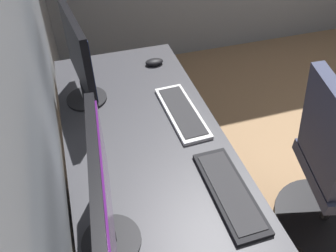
# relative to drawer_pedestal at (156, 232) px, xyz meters

# --- Properties ---
(desk) EXTENTS (1.93, 0.70, 0.73)m
(desk) POSITION_rel_drawer_pedestal_xyz_m (0.06, -0.03, 0.31)
(desk) COLOR #38383D
(desk) RESTS_ON ground
(drawer_pedestal) EXTENTS (0.40, 0.51, 0.69)m
(drawer_pedestal) POSITION_rel_drawer_pedestal_xyz_m (0.00, 0.00, 0.00)
(drawer_pedestal) COLOR #38383D
(drawer_pedestal) RESTS_ON ground
(monitor_primary) EXTENTS (0.47, 0.20, 0.44)m
(monitor_primary) POSITION_rel_drawer_pedestal_xyz_m (0.60, 0.18, 0.64)
(monitor_primary) COLOR black
(monitor_primary) RESTS_ON desk
(monitor_secondary) EXTENTS (0.56, 0.20, 0.42)m
(monitor_secondary) POSITION_rel_drawer_pedestal_xyz_m (-0.21, 0.20, 0.62)
(monitor_secondary) COLOR black
(monitor_secondary) RESTS_ON desk
(keyboard_main) EXTENTS (0.42, 0.15, 0.02)m
(keyboard_main) POSITION_rel_drawer_pedestal_xyz_m (0.35, -0.24, 0.39)
(keyboard_main) COLOR silver
(keyboard_main) RESTS_ON desk
(keyboard_spare) EXTENTS (0.42, 0.14, 0.02)m
(keyboard_spare) POSITION_rel_drawer_pedestal_xyz_m (-0.15, -0.26, 0.39)
(keyboard_spare) COLOR black
(keyboard_spare) RESTS_ON desk
(mouse_main) EXTENTS (0.06, 0.10, 0.03)m
(mouse_main) POSITION_rel_drawer_pedestal_xyz_m (0.81, -0.23, 0.40)
(mouse_main) COLOR black
(mouse_main) RESTS_ON desk
(office_chair) EXTENTS (0.56, 0.59, 0.97)m
(office_chair) POSITION_rel_drawer_pedestal_xyz_m (-0.01, -0.93, 0.11)
(office_chair) COLOR #383D56
(office_chair) RESTS_ON ground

